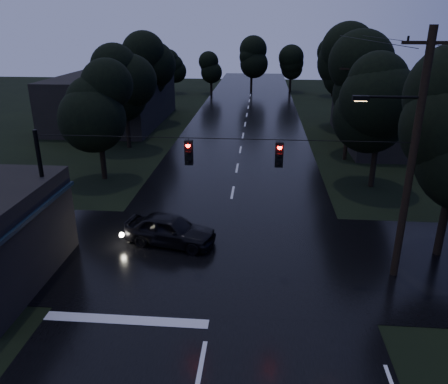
# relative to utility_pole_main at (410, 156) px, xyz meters

# --- Properties ---
(main_road) EXTENTS (12.00, 120.00, 0.02)m
(main_road) POSITION_rel_utility_pole_main_xyz_m (-7.41, 19.00, -5.26)
(main_road) COLOR black
(main_road) RESTS_ON ground
(cross_street) EXTENTS (60.00, 9.00, 0.02)m
(cross_street) POSITION_rel_utility_pole_main_xyz_m (-7.41, 1.00, -5.26)
(cross_street) COLOR black
(cross_street) RESTS_ON ground
(building_far_right) EXTENTS (10.00, 14.00, 4.40)m
(building_far_right) POSITION_rel_utility_pole_main_xyz_m (6.59, 23.00, -3.06)
(building_far_right) COLOR black
(building_far_right) RESTS_ON ground
(building_far_left) EXTENTS (10.00, 16.00, 5.00)m
(building_far_left) POSITION_rel_utility_pole_main_xyz_m (-21.41, 29.00, -2.76)
(building_far_left) COLOR black
(building_far_left) RESTS_ON ground
(utility_pole_main) EXTENTS (3.50, 0.30, 10.00)m
(utility_pole_main) POSITION_rel_utility_pole_main_xyz_m (0.00, 0.00, 0.00)
(utility_pole_main) COLOR black
(utility_pole_main) RESTS_ON ground
(utility_pole_far) EXTENTS (2.00, 0.30, 7.50)m
(utility_pole_far) POSITION_rel_utility_pole_main_xyz_m (0.89, 17.00, -1.38)
(utility_pole_far) COLOR black
(utility_pole_far) RESTS_ON ground
(anchor_pole_left) EXTENTS (0.18, 0.18, 6.00)m
(anchor_pole_left) POSITION_rel_utility_pole_main_xyz_m (-14.91, 0.00, -2.26)
(anchor_pole_left) COLOR black
(anchor_pole_left) RESTS_ON ground
(span_signals) EXTENTS (15.00, 0.37, 1.12)m
(span_signals) POSITION_rel_utility_pole_main_xyz_m (-6.85, -0.01, -0.01)
(span_signals) COLOR black
(span_signals) RESTS_ON ground
(tree_left_a) EXTENTS (3.92, 3.92, 8.26)m
(tree_left_a) POSITION_rel_utility_pole_main_xyz_m (-16.41, 11.00, -0.02)
(tree_left_a) COLOR black
(tree_left_a) RESTS_ON ground
(tree_left_b) EXTENTS (4.20, 4.20, 8.85)m
(tree_left_b) POSITION_rel_utility_pole_main_xyz_m (-17.01, 19.00, 0.36)
(tree_left_b) COLOR black
(tree_left_b) RESTS_ON ground
(tree_left_c) EXTENTS (4.48, 4.48, 9.44)m
(tree_left_c) POSITION_rel_utility_pole_main_xyz_m (-17.61, 29.00, 0.74)
(tree_left_c) COLOR black
(tree_left_c) RESTS_ON ground
(tree_right_a) EXTENTS (4.20, 4.20, 8.85)m
(tree_right_a) POSITION_rel_utility_pole_main_xyz_m (1.59, 11.00, 0.36)
(tree_right_a) COLOR black
(tree_right_a) RESTS_ON ground
(tree_right_b) EXTENTS (4.48, 4.48, 9.44)m
(tree_right_b) POSITION_rel_utility_pole_main_xyz_m (2.19, 19.00, 0.74)
(tree_right_b) COLOR black
(tree_right_b) RESTS_ON ground
(tree_right_c) EXTENTS (4.76, 4.76, 10.03)m
(tree_right_c) POSITION_rel_utility_pole_main_xyz_m (2.79, 29.00, 1.11)
(tree_right_c) COLOR black
(tree_right_c) RESTS_ON ground
(car) EXTENTS (4.69, 2.65, 1.50)m
(car) POSITION_rel_utility_pole_main_xyz_m (-9.97, 1.97, -4.51)
(car) COLOR black
(car) RESTS_ON ground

